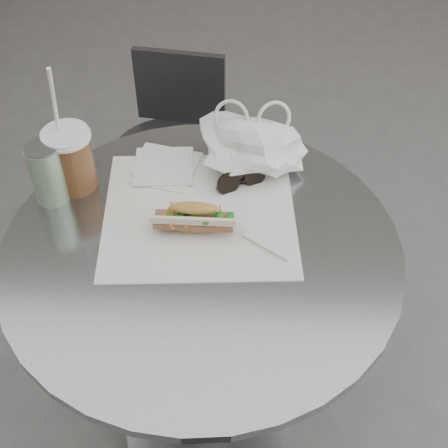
{
  "coord_description": "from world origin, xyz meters",
  "views": [
    {
      "loc": [
        0.09,
        -0.58,
        1.61
      ],
      "look_at": [
        0.04,
        0.21,
        0.79
      ],
      "focal_mm": 50.0,
      "sensor_mm": 36.0,
      "label": 1
    }
  ],
  "objects_px": {
    "sunglasses": "(241,180)",
    "drink_can": "(48,173)",
    "cafe_table": "(204,329)",
    "chair_far": "(175,176)",
    "iced_coffee": "(70,158)",
    "banh_mi": "(194,218)"
  },
  "relations": [
    {
      "from": "cafe_table",
      "to": "banh_mi",
      "type": "bearing_deg",
      "value": 111.64
    },
    {
      "from": "iced_coffee",
      "to": "cafe_table",
      "type": "bearing_deg",
      "value": -30.16
    },
    {
      "from": "cafe_table",
      "to": "chair_far",
      "type": "distance_m",
      "value": 0.73
    },
    {
      "from": "iced_coffee",
      "to": "banh_mi",
      "type": "bearing_deg",
      "value": -24.75
    },
    {
      "from": "drink_can",
      "to": "sunglasses",
      "type": "bearing_deg",
      "value": 7.61
    },
    {
      "from": "cafe_table",
      "to": "sunglasses",
      "type": "xyz_separation_m",
      "value": [
        0.07,
        0.17,
        0.29
      ]
    },
    {
      "from": "cafe_table",
      "to": "banh_mi",
      "type": "xyz_separation_m",
      "value": [
        -0.02,
        0.04,
        0.31
      ]
    },
    {
      "from": "banh_mi",
      "to": "iced_coffee",
      "type": "bearing_deg",
      "value": 155.41
    },
    {
      "from": "iced_coffee",
      "to": "sunglasses",
      "type": "distance_m",
      "value": 0.35
    },
    {
      "from": "cafe_table",
      "to": "chair_far",
      "type": "height_order",
      "value": "cafe_table"
    },
    {
      "from": "iced_coffee",
      "to": "drink_can",
      "type": "distance_m",
      "value": 0.06
    },
    {
      "from": "cafe_table",
      "to": "drink_can",
      "type": "relative_size",
      "value": 5.81
    },
    {
      "from": "chair_far",
      "to": "banh_mi",
      "type": "bearing_deg",
      "value": 108.53
    },
    {
      "from": "cafe_table",
      "to": "chair_far",
      "type": "relative_size",
      "value": 1.15
    },
    {
      "from": "chair_far",
      "to": "drink_can",
      "type": "xyz_separation_m",
      "value": [
        -0.16,
        -0.57,
        0.51
      ]
    },
    {
      "from": "cafe_table",
      "to": "iced_coffee",
      "type": "xyz_separation_m",
      "value": [
        -0.27,
        0.16,
        0.34
      ]
    },
    {
      "from": "banh_mi",
      "to": "iced_coffee",
      "type": "distance_m",
      "value": 0.29
    },
    {
      "from": "chair_far",
      "to": "iced_coffee",
      "type": "distance_m",
      "value": 0.75
    },
    {
      "from": "cafe_table",
      "to": "chair_far",
      "type": "bearing_deg",
      "value": 102.23
    },
    {
      "from": "sunglasses",
      "to": "drink_can",
      "type": "distance_m",
      "value": 0.38
    },
    {
      "from": "sunglasses",
      "to": "drink_can",
      "type": "height_order",
      "value": "drink_can"
    },
    {
      "from": "iced_coffee",
      "to": "drink_can",
      "type": "height_order",
      "value": "iced_coffee"
    }
  ]
}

